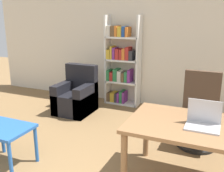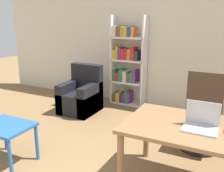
{
  "view_description": "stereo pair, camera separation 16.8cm",
  "coord_description": "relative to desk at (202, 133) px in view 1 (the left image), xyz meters",
  "views": [
    {
      "loc": [
        1.16,
        -0.56,
        1.83
      ],
      "look_at": [
        -0.1,
        2.3,
        0.97
      ],
      "focal_mm": 42.0,
      "sensor_mm": 36.0,
      "label": 1
    },
    {
      "loc": [
        1.31,
        -0.49,
        1.83
      ],
      "look_at": [
        -0.1,
        2.3,
        0.97
      ],
      "focal_mm": 42.0,
      "sensor_mm": 36.0,
      "label": 2
    }
  ],
  "objects": [
    {
      "name": "bookshelf",
      "position": [
        -1.82,
        2.24,
        0.2
      ],
      "size": [
        0.71,
        0.28,
        1.82
      ],
      "color": "white",
      "rests_on": "ground_plane"
    },
    {
      "name": "desk",
      "position": [
        0.0,
        0.0,
        0.0
      ],
      "size": [
        1.55,
        0.92,
        0.72
      ],
      "color": "olive",
      "rests_on": "ground_plane"
    },
    {
      "name": "office_chair",
      "position": [
        -0.13,
        1.03,
        -0.17
      ],
      "size": [
        0.55,
        0.55,
        1.06
      ],
      "color": "black",
      "rests_on": "ground_plane"
    },
    {
      "name": "wall_back",
      "position": [
        -1.02,
        2.43,
        0.72
      ],
      "size": [
        8.0,
        0.06,
        2.7
      ],
      "color": "beige",
      "rests_on": "ground_plane"
    },
    {
      "name": "side_table_blue",
      "position": [
        -2.23,
        -0.52,
        -0.2
      ],
      "size": [
        0.64,
        0.51,
        0.51
      ],
      "color": "#2356A3",
      "rests_on": "ground_plane"
    },
    {
      "name": "laptop",
      "position": [
        -0.0,
        -0.03,
        0.15
      ],
      "size": [
        0.34,
        0.26,
        0.27
      ],
      "color": "#B2B2B7",
      "rests_on": "desk"
    },
    {
      "name": "armchair",
      "position": [
        -2.41,
        1.44,
        -0.34
      ],
      "size": [
        0.64,
        0.7,
        0.89
      ],
      "color": "black",
      "rests_on": "ground_plane"
    }
  ]
}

